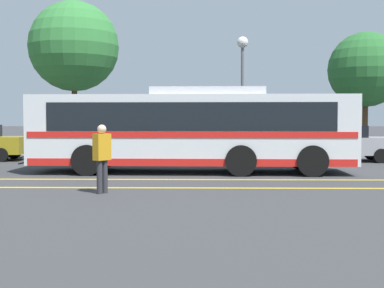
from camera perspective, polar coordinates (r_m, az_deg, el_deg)
name	(u,v)px	position (r m, az deg, el deg)	size (l,w,h in m)	color
ground_plane	(200,171)	(18.72, 0.86, -2.91)	(220.00, 220.00, 0.00)	#38383A
lane_strip_0	(190,180)	(16.15, -0.17, -3.81)	(0.20, 30.76, 0.01)	gold
lane_strip_1	(189,188)	(14.22, -0.35, -4.70)	(0.20, 30.76, 0.01)	gold
curb_strip	(195,156)	(25.05, 0.33, -1.31)	(38.76, 0.36, 0.15)	#99999E
transit_bus	(192,129)	(18.24, 0.04, 1.66)	(11.13, 2.92, 2.88)	silver
parked_car_1	(113,144)	(23.50, -8.48, -0.01)	(4.16, 2.02, 1.43)	black
parked_car_2	(233,145)	(23.76, 4.41, -0.12)	(3.95, 1.83, 1.28)	navy
parked_car_3	(346,143)	(23.99, 16.14, 0.07)	(4.07, 2.18, 1.54)	#9E9EA3
pedestrian_0	(102,154)	(13.28, -9.58, -1.10)	(0.43, 0.47, 1.69)	#2D2D33
street_lamp	(242,66)	(26.05, 5.40, 8.31)	(0.54, 0.54, 5.77)	#59595E
tree_1	(74,47)	(28.07, -12.48, 10.11)	(4.54, 4.54, 7.76)	#513823
tree_3	(366,70)	(28.01, 18.05, 7.54)	(3.71, 3.71, 6.12)	#513823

